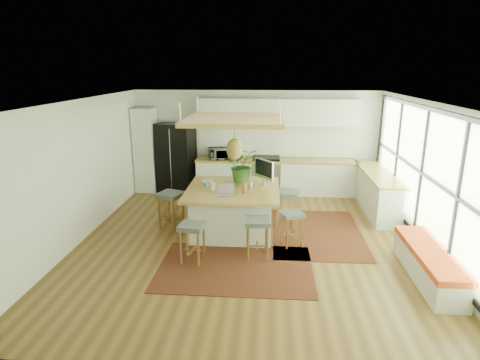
# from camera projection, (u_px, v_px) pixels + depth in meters

# --- Properties ---
(floor) EXTENTS (7.00, 7.00, 0.00)m
(floor) POSITION_uv_depth(u_px,v_px,m) (248.00, 241.00, 7.82)
(floor) COLOR #573C18
(floor) RESTS_ON ground
(ceiling) EXTENTS (7.00, 7.00, 0.00)m
(ceiling) POSITION_uv_depth(u_px,v_px,m) (249.00, 101.00, 7.09)
(ceiling) COLOR white
(ceiling) RESTS_ON ground
(wall_back) EXTENTS (6.50, 0.00, 6.50)m
(wall_back) POSITION_uv_depth(u_px,v_px,m) (256.00, 141.00, 10.81)
(wall_back) COLOR silver
(wall_back) RESTS_ON ground
(wall_front) EXTENTS (6.50, 0.00, 6.50)m
(wall_front) POSITION_uv_depth(u_px,v_px,m) (230.00, 263.00, 4.10)
(wall_front) COLOR silver
(wall_front) RESTS_ON ground
(wall_left) EXTENTS (0.00, 7.00, 7.00)m
(wall_left) POSITION_uv_depth(u_px,v_px,m) (80.00, 171.00, 7.69)
(wall_left) COLOR silver
(wall_left) RESTS_ON ground
(wall_right) EXTENTS (0.00, 7.00, 7.00)m
(wall_right) POSITION_uv_depth(u_px,v_px,m) (428.00, 178.00, 7.22)
(wall_right) COLOR silver
(wall_right) RESTS_ON ground
(window_wall) EXTENTS (0.10, 6.20, 2.60)m
(window_wall) POSITION_uv_depth(u_px,v_px,m) (427.00, 175.00, 7.21)
(window_wall) COLOR black
(window_wall) RESTS_ON wall_right
(pantry) EXTENTS (0.55, 0.60, 2.25)m
(pantry) POSITION_uv_depth(u_px,v_px,m) (146.00, 150.00, 10.78)
(pantry) COLOR silver
(pantry) RESTS_ON floor
(back_counter_base) EXTENTS (4.20, 0.60, 0.88)m
(back_counter_base) POSITION_uv_depth(u_px,v_px,m) (275.00, 177.00, 10.71)
(back_counter_base) COLOR silver
(back_counter_base) RESTS_ON floor
(back_counter_top) EXTENTS (4.24, 0.64, 0.05)m
(back_counter_top) POSITION_uv_depth(u_px,v_px,m) (276.00, 160.00, 10.59)
(back_counter_top) COLOR olive
(back_counter_top) RESTS_ON back_counter_base
(backsplash) EXTENTS (4.20, 0.02, 0.80)m
(backsplash) POSITION_uv_depth(u_px,v_px,m) (276.00, 142.00, 10.75)
(backsplash) COLOR white
(backsplash) RESTS_ON wall_back
(upper_cabinets) EXTENTS (4.20, 0.34, 0.70)m
(upper_cabinets) POSITION_uv_depth(u_px,v_px,m) (277.00, 112.00, 10.38)
(upper_cabinets) COLOR silver
(upper_cabinets) RESTS_ON wall_back
(range) EXTENTS (0.76, 0.62, 1.00)m
(range) POSITION_uv_depth(u_px,v_px,m) (266.00, 175.00, 10.72)
(range) COLOR #A5A5AA
(range) RESTS_ON floor
(right_counter_base) EXTENTS (0.60, 2.50, 0.88)m
(right_counter_base) POSITION_uv_depth(u_px,v_px,m) (377.00, 192.00, 9.41)
(right_counter_base) COLOR silver
(right_counter_base) RESTS_ON floor
(right_counter_top) EXTENTS (0.64, 2.54, 0.05)m
(right_counter_top) POSITION_uv_depth(u_px,v_px,m) (379.00, 174.00, 9.28)
(right_counter_top) COLOR olive
(right_counter_top) RESTS_ON right_counter_base
(window_bench) EXTENTS (0.52, 2.00, 0.50)m
(window_bench) POSITION_uv_depth(u_px,v_px,m) (428.00, 264.00, 6.39)
(window_bench) COLOR silver
(window_bench) RESTS_ON floor
(ceiling_panel) EXTENTS (1.86, 1.86, 0.80)m
(ceiling_panel) POSITION_uv_depth(u_px,v_px,m) (234.00, 134.00, 7.67)
(ceiling_panel) COLOR olive
(ceiling_panel) RESTS_ON ceiling
(rug_near) EXTENTS (2.60, 1.80, 0.01)m
(rug_near) POSITION_uv_depth(u_px,v_px,m) (235.00, 268.00, 6.78)
(rug_near) COLOR black
(rug_near) RESTS_ON floor
(rug_right) EXTENTS (1.80, 2.60, 0.01)m
(rug_right) POSITION_uv_depth(u_px,v_px,m) (316.00, 233.00, 8.21)
(rug_right) COLOR black
(rug_right) RESTS_ON floor
(fridge) EXTENTS (1.04, 0.88, 1.86)m
(fridge) POSITION_uv_depth(u_px,v_px,m) (176.00, 158.00, 10.80)
(fridge) COLOR black
(fridge) RESTS_ON floor
(island) EXTENTS (1.85, 1.85, 0.93)m
(island) POSITION_uv_depth(u_px,v_px,m) (233.00, 210.00, 8.18)
(island) COLOR olive
(island) RESTS_ON floor
(stool_near_left) EXTENTS (0.47, 0.47, 0.70)m
(stool_near_left) POSITION_uv_depth(u_px,v_px,m) (192.00, 243.00, 6.91)
(stool_near_left) COLOR #434A4B
(stool_near_left) RESTS_ON floor
(stool_near_right) EXTENTS (0.46, 0.46, 0.73)m
(stool_near_right) POSITION_uv_depth(u_px,v_px,m) (257.00, 239.00, 7.05)
(stool_near_right) COLOR #434A4B
(stool_near_right) RESTS_ON floor
(stool_right_front) EXTENTS (0.50, 0.50, 0.66)m
(stool_right_front) POSITION_uv_depth(u_px,v_px,m) (291.00, 228.00, 7.56)
(stool_right_front) COLOR #434A4B
(stool_right_front) RESTS_ON floor
(stool_right_back) EXTENTS (0.53, 0.53, 0.77)m
(stool_right_back) POSITION_uv_depth(u_px,v_px,m) (287.00, 210.00, 8.49)
(stool_right_back) COLOR #434A4B
(stool_right_back) RESTS_ON floor
(stool_left_side) EXTENTS (0.60, 0.60, 0.78)m
(stool_left_side) POSITION_uv_depth(u_px,v_px,m) (171.00, 212.00, 8.36)
(stool_left_side) COLOR #434A4B
(stool_left_side) RESTS_ON floor
(laptop) EXTENTS (0.32, 0.34, 0.23)m
(laptop) POSITION_uv_depth(u_px,v_px,m) (225.00, 189.00, 7.58)
(laptop) COLOR #A5A5AA
(laptop) RESTS_ON island
(monitor) EXTENTS (0.54, 0.59, 0.55)m
(monitor) POSITION_uv_depth(u_px,v_px,m) (264.00, 173.00, 8.22)
(monitor) COLOR #A5A5AA
(monitor) RESTS_ON island
(microwave) EXTENTS (0.59, 0.43, 0.36)m
(microwave) POSITION_uv_depth(u_px,v_px,m) (219.00, 152.00, 10.59)
(microwave) COLOR #A5A5AA
(microwave) RESTS_ON back_counter_top
(island_plant) EXTENTS (0.83, 0.88, 0.57)m
(island_plant) POSITION_uv_depth(u_px,v_px,m) (242.00, 169.00, 8.44)
(island_plant) COLOR #1E4C19
(island_plant) RESTS_ON island
(island_bowl) EXTENTS (0.30, 0.30, 0.06)m
(island_bowl) POSITION_uv_depth(u_px,v_px,m) (207.00, 182.00, 8.37)
(island_bowl) COLOR silver
(island_bowl) RESTS_ON island
(island_bottle_0) EXTENTS (0.07, 0.07, 0.19)m
(island_bottle_0) POSITION_uv_depth(u_px,v_px,m) (207.00, 182.00, 8.16)
(island_bottle_0) COLOR #3891E1
(island_bottle_0) RESTS_ON island
(island_bottle_1) EXTENTS (0.07, 0.07, 0.19)m
(island_bottle_1) POSITION_uv_depth(u_px,v_px,m) (212.00, 185.00, 7.91)
(island_bottle_1) COLOR silver
(island_bottle_1) RESTS_ON island
(island_bottle_2) EXTENTS (0.07, 0.07, 0.19)m
(island_bottle_2) POSITION_uv_depth(u_px,v_px,m) (244.00, 188.00, 7.72)
(island_bottle_2) COLOR #A25236
(island_bottle_2) RESTS_ON island
(island_bottle_3) EXTENTS (0.07, 0.07, 0.19)m
(island_bottle_3) POSITION_uv_depth(u_px,v_px,m) (250.00, 183.00, 8.05)
(island_bottle_3) COLOR silver
(island_bottle_3) RESTS_ON island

